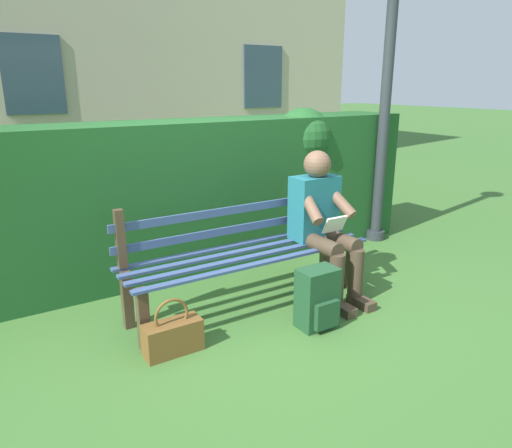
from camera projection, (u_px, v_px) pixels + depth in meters
name	position (u px, v px, depth m)	size (l,w,h in m)	color
ground	(249.00, 305.00, 3.70)	(60.00, 60.00, 0.00)	#3D6B2D
park_bench	(245.00, 252.00, 3.63)	(1.98, 0.50, 0.86)	#4C3828
person_seated	(323.00, 221.00, 3.76)	(0.44, 0.73, 1.18)	#1E6672
hedge_backdrop	(143.00, 199.00, 4.12)	(5.72, 0.71, 1.45)	#1E5123
building_facade	(132.00, 0.00, 9.12)	(8.55, 2.83, 6.49)	#BCAD93
backpack	(318.00, 299.00, 3.33)	(0.28, 0.26, 0.44)	#1E4728
handbag	(173.00, 336.00, 3.02)	(0.38, 0.16, 0.38)	brown
lamp_post	(391.00, 33.00, 4.68)	(0.32, 0.32, 3.37)	#2D3338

